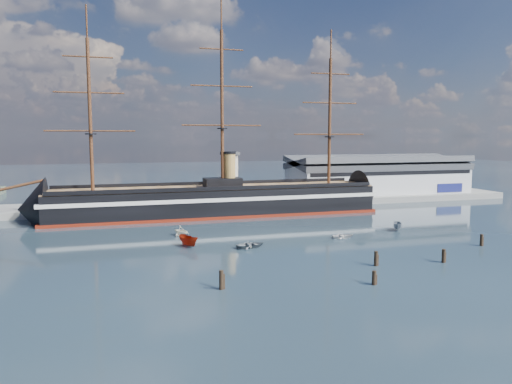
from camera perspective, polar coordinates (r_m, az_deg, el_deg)
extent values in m
plane|color=#1C242D|center=(120.01, -0.50, -4.01)|extent=(600.00, 600.00, 0.00)
cube|color=slate|center=(156.90, -0.76, -1.54)|extent=(180.00, 18.00, 2.00)
cube|color=#B7BABC|center=(179.09, 13.77, 1.52)|extent=(62.00, 20.00, 10.00)
cube|color=#3F4247|center=(178.71, 13.82, 3.31)|extent=(63.00, 21.00, 2.00)
cube|color=silver|center=(151.18, -2.99, 1.59)|extent=(4.00, 4.00, 14.00)
cube|color=#3F4247|center=(150.74, -3.01, 4.43)|extent=(5.00, 5.00, 1.00)
cube|color=black|center=(137.45, -4.64, -1.01)|extent=(88.02, 16.12, 7.00)
cube|color=silver|center=(137.30, -4.64, -0.51)|extent=(90.02, 16.36, 1.00)
cube|color=maroon|center=(137.97, -4.62, -2.51)|extent=(90.02, 16.32, 0.90)
cone|color=black|center=(135.41, -24.23, -1.80)|extent=(14.02, 15.70, 15.68)
cone|color=black|center=(154.26, 12.48, -0.44)|extent=(11.02, 15.69, 15.68)
cube|color=brown|center=(137.03, -4.65, 0.48)|extent=(88.02, 14.84, 0.40)
cube|color=black|center=(137.34, -3.84, 1.09)|extent=(10.01, 6.01, 2.50)
cylinder|color=#A78241|center=(137.53, -3.04, 2.57)|extent=(3.20, 3.20, 9.00)
cylinder|color=#381E0F|center=(135.61, -26.64, 0.35)|extent=(17.75, 0.72, 4.43)
cylinder|color=#381E0F|center=(133.22, -18.44, 8.28)|extent=(0.90, 0.90, 38.00)
cylinder|color=#381E0F|center=(136.92, -3.91, 9.37)|extent=(0.90, 0.90, 42.00)
cylinder|color=#381E0F|center=(147.46, 8.42, 7.94)|extent=(0.90, 0.90, 36.00)
imported|color=maroon|center=(100.01, -7.68, -6.19)|extent=(7.35, 4.84, 2.76)
imported|color=slate|center=(98.04, -0.62, -6.39)|extent=(2.01, 3.76, 1.67)
imported|color=slate|center=(120.27, 15.87, -4.24)|extent=(6.06, 4.93, 2.33)
imported|color=#EBE7CE|center=(110.85, -8.56, -4.96)|extent=(7.25, 6.17, 2.48)
imported|color=silver|center=(108.65, 9.94, -5.21)|extent=(1.30, 3.01, 1.39)
cylinder|color=black|center=(72.47, -3.98, -11.05)|extent=(0.64, 0.64, 3.50)
cylinder|color=black|center=(76.42, 13.32, -10.28)|extent=(0.64, 0.64, 2.80)
cylinder|color=black|center=(92.71, 20.62, -7.56)|extent=(0.64, 0.64, 3.08)
cylinder|color=black|center=(109.23, 24.34, -5.64)|extent=(0.64, 0.64, 3.05)
cylinder|color=black|center=(87.15, 13.52, -8.20)|extent=(0.64, 0.64, 3.20)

